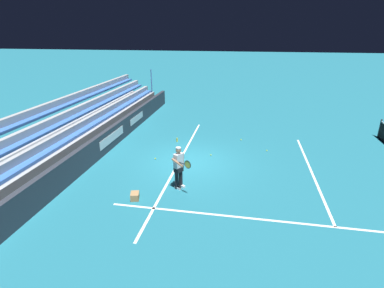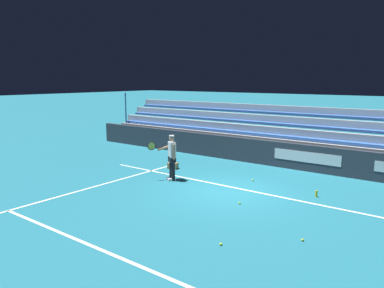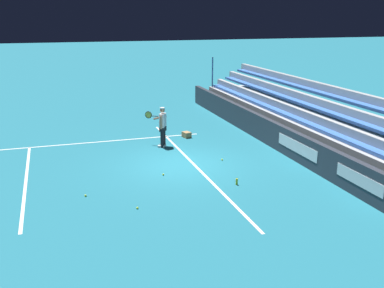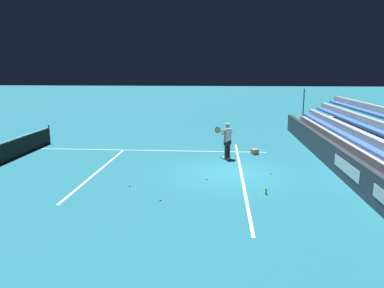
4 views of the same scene
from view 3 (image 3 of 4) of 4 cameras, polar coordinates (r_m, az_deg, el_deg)
ground_plane at (r=16.96m, az=-1.49°, el=-2.64°), size 160.00×160.00×0.00m
court_baseline_white at (r=17.09m, az=0.12°, el=-2.47°), size 12.00×0.10×0.01m
court_sideline_white at (r=20.29m, az=-15.72°, el=-0.07°), size 0.10×12.00×0.01m
court_service_line_white at (r=16.40m, az=-20.34°, el=-4.35°), size 8.22×0.10×0.01m
back_wall_sponsor_board at (r=18.46m, az=11.89°, el=0.37°), size 23.01×0.25×1.10m
bleacher_stand at (r=19.37m, az=16.63°, el=1.32°), size 21.86×2.40×2.95m
tennis_player at (r=19.03m, az=-3.80°, el=2.23°), size 0.94×0.85×1.71m
ball_box_cardboard at (r=20.64m, az=-0.69°, el=1.19°), size 0.47×0.40×0.26m
tennis_ball_near_player at (r=14.45m, az=-13.37°, el=-6.39°), size 0.07×0.07×0.07m
tennis_ball_toward_net at (r=13.30m, az=-6.95°, el=-8.07°), size 0.07×0.07×0.07m
tennis_ball_by_box at (r=15.87m, az=-3.67°, el=-3.89°), size 0.07×0.07×0.07m
tennis_ball_far_left at (r=17.47m, az=3.84°, el=-1.99°), size 0.07×0.07×0.07m
water_bottle at (r=15.03m, az=5.70°, el=-4.79°), size 0.07×0.07×0.22m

